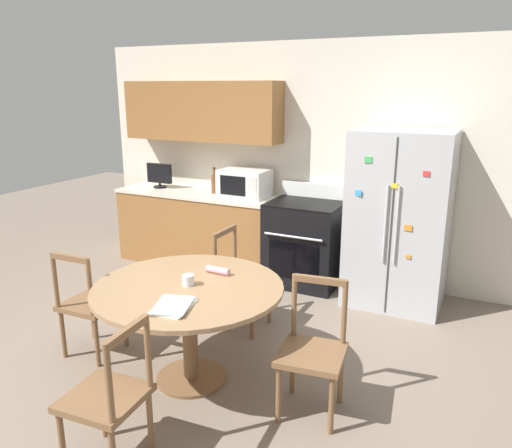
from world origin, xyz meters
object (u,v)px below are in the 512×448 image
object	(u,v)px
candle_glass	(188,281)
dining_chair_right	(313,352)
dining_chair_left	(90,304)
countertop_tv	(159,175)
dining_chair_far	(241,281)
oven_range	(305,242)
microwave	(245,183)
refrigerator	(399,219)
dining_chair_near	(109,398)
counter_bottle	(214,184)

from	to	relation	value
candle_glass	dining_chair_right	bearing A→B (deg)	2.83
candle_glass	dining_chair_left	bearing A→B (deg)	-176.99
countertop_tv	dining_chair_far	xyz separation A→B (m)	(1.82, -1.28, -0.63)
oven_range	microwave	xyz separation A→B (m)	(-0.77, 0.06, 0.59)
oven_range	dining_chair_right	xyz separation A→B (m)	(0.86, -2.11, -0.03)
dining_chair_left	countertop_tv	bearing A→B (deg)	110.73
dining_chair_left	microwave	bearing A→B (deg)	81.94
dining_chair_right	dining_chair_left	xyz separation A→B (m)	(-1.86, -0.09, 0.00)
refrigerator	dining_chair_near	xyz separation A→B (m)	(-0.98, -3.04, -0.43)
counter_bottle	dining_chair_right	world-z (taller)	counter_bottle
refrigerator	dining_chair_far	size ratio (longest dim) A/B	1.92
oven_range	dining_chair_far	world-z (taller)	oven_range
microwave	candle_glass	world-z (taller)	microwave
dining_chair_near	dining_chair_right	size ratio (longest dim) A/B	1.00
countertop_tv	dining_chair_right	xyz separation A→B (m)	(2.82, -2.16, -0.63)
microwave	dining_chair_left	world-z (taller)	microwave
microwave	dining_chair_left	xyz separation A→B (m)	(-0.22, -2.27, -0.62)
countertop_tv	counter_bottle	size ratio (longest dim) A/B	1.11
dining_chair_near	candle_glass	size ratio (longest dim) A/B	10.23
oven_range	countertop_tv	world-z (taller)	countertop_tv
dining_chair_right	refrigerator	bearing A→B (deg)	-101.06
refrigerator	dining_chair_far	distance (m)	1.69
dining_chair_right	dining_chair_far	world-z (taller)	same
oven_range	dining_chair_right	world-z (taller)	oven_range
dining_chair_right	dining_chair_left	bearing A→B (deg)	-4.42
oven_range	dining_chair_left	world-z (taller)	oven_range
countertop_tv	dining_chair_right	size ratio (longest dim) A/B	0.38
dining_chair_near	candle_glass	xyz separation A→B (m)	(-0.08, 0.94, 0.35)
dining_chair_right	microwave	bearing A→B (deg)	-60.36
dining_chair_left	counter_bottle	bearing A→B (deg)	91.96
microwave	dining_chair_far	world-z (taller)	microwave
refrigerator	dining_chair_far	bearing A→B (deg)	-133.91
dining_chair_left	refrigerator	bearing A→B (deg)	44.70
oven_range	counter_bottle	world-z (taller)	counter_bottle
dining_chair_far	candle_glass	bearing A→B (deg)	5.31
oven_range	dining_chair_near	size ratio (longest dim) A/B	1.20
dining_chair_left	dining_chair_far	size ratio (longest dim) A/B	1.00
countertop_tv	candle_glass	distance (m)	2.92
oven_range	dining_chair_far	distance (m)	1.24
dining_chair_near	dining_chair_far	size ratio (longest dim) A/B	1.00
oven_range	dining_chair_near	xyz separation A→B (m)	(0.01, -3.09, -0.03)
oven_range	dining_chair_left	bearing A→B (deg)	-114.32
dining_chair_far	refrigerator	bearing A→B (deg)	137.26
countertop_tv	microwave	bearing A→B (deg)	0.66
dining_chair_far	oven_range	bearing A→B (deg)	174.82
refrigerator	microwave	world-z (taller)	refrigerator
microwave	dining_chair_far	xyz separation A→B (m)	(0.64, -1.30, -0.62)
dining_chair_right	candle_glass	xyz separation A→B (m)	(-0.93, -0.05, 0.35)
counter_bottle	dining_chair_far	distance (m)	1.75
counter_bottle	candle_glass	bearing A→B (deg)	-63.54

